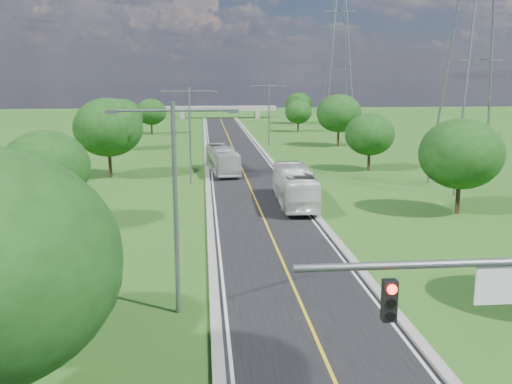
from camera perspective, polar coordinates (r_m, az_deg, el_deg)
The scene contains 22 objects.
ground at distance 74.78m, azimuth -1.69°, elevation 2.98°, with size 260.00×260.00×0.00m, color #2B5A19.
road at distance 80.70m, azimuth -1.97°, elevation 3.63°, with size 8.00×150.00×0.06m, color black.
curb_left at distance 80.55m, azimuth -4.99°, elevation 3.64°, with size 0.50×150.00×0.22m, color gray.
curb_right at distance 81.05m, azimuth 1.04°, elevation 3.73°, with size 0.50×150.00×0.22m, color gray.
speed_limit_sign at distance 53.57m, azimuth 5.38°, elevation 1.26°, with size 0.55×0.09×2.40m.
overpass at distance 154.12m, azimuth -3.63°, elevation 8.27°, with size 30.00×3.00×3.20m.
streetlight_near_left at distance 26.34m, azimuth -8.10°, elevation 0.11°, with size 5.90×0.25×10.00m.
streetlight_mid_left at distance 59.04m, azimuth -6.64°, elevation 6.44°, with size 5.90×0.25×10.00m.
streetlight_far_right at distance 92.56m, azimuth 1.31°, elevation 8.33°, with size 5.90×0.25×10.00m.
power_tower_near at distance 60.12m, azimuth 21.64°, elevation 13.51°, with size 9.00×6.40×28.00m.
power_tower_far at distance 132.44m, azimuth 8.26°, elevation 12.67°, with size 9.00×6.40×28.00m.
tree_lb at distance 43.78m, azimuth -20.27°, elevation 2.32°, with size 6.30×6.30×7.33m.
tree_lc at distance 64.86m, azimuth -14.56°, elevation 6.27°, with size 7.56×7.56×8.79m.
tree_ld at distance 88.87m, azimuth -13.41°, elevation 7.25°, with size 6.72×6.72×7.82m.
tree_le at distance 112.43m, azimuth -10.44°, elevation 7.89°, with size 5.88×5.88×6.84m.
tree_rb at distance 48.83m, azimuth 19.81°, elevation 3.61°, with size 6.72×6.72×7.82m.
tree_rc at distance 69.01m, azimuth 11.31°, elevation 5.67°, with size 5.88×5.88×6.84m.
tree_rd at distance 92.57m, azimuth 8.29°, elevation 7.79°, with size 7.14×7.14×8.30m.
tree_re at distance 115.62m, azimuth 4.26°, elevation 7.98°, with size 5.46×5.46×6.35m.
tree_rf at distance 135.86m, azimuth 4.32°, elevation 8.77°, with size 6.30×6.30×7.33m.
bus_outbound at distance 49.75m, azimuth 3.88°, elevation 0.57°, with size 2.71×11.59×3.23m, color silver.
bus_inbound at distance 66.37m, azimuth -3.40°, elevation 3.25°, with size 2.55×10.89×3.03m, color beige.
Camera 1 is at (-4.69, -13.80, 11.11)m, focal length 40.00 mm.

